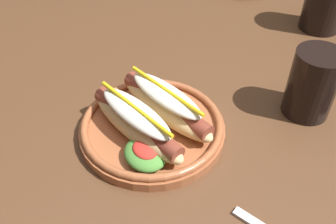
% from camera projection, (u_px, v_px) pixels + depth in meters
% --- Properties ---
extents(dining_table, '(1.30, 0.89, 0.74)m').
position_uv_depth(dining_table, '(224.00, 121.00, 0.75)').
color(dining_table, '#51331E').
rests_on(dining_table, ground_plane).
extents(hot_dog_plate, '(0.23, 0.23, 0.08)m').
position_uv_depth(hot_dog_plate, '(152.00, 122.00, 0.57)').
color(hot_dog_plate, '#9E5633').
rests_on(hot_dog_plate, dining_table).
extents(extra_cup, '(0.08, 0.08, 0.12)m').
position_uv_depth(extra_cup, '(313.00, 84.00, 0.59)').
color(extra_cup, black).
rests_on(extra_cup, dining_table).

